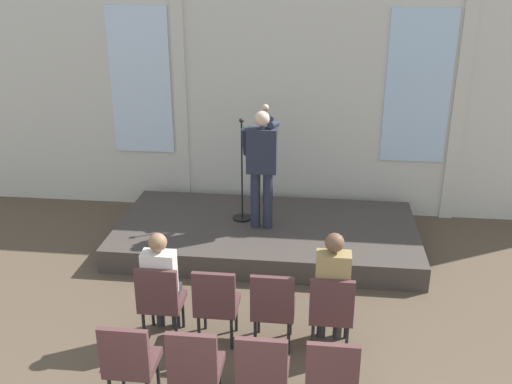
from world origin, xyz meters
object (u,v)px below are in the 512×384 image
Objects in this scene: audience_r0_c0 at (161,279)px; chair_r1_c1 at (195,364)px; chair_r1_c0 at (129,359)px; chair_r0_c2 at (273,305)px; speaker at (262,161)px; audience_r0_c3 at (332,286)px; chair_r1_c2 at (262,370)px; chair_r0_c3 at (331,309)px; mic_stand at (242,198)px; chair_r0_c1 at (216,301)px; chair_r1_c3 at (332,375)px; chair_r0_c0 at (160,298)px.

chair_r1_c1 is (0.62, -1.15, -0.18)m from audience_r0_c0.
chair_r0_c2 is at bearing 40.75° from chair_r1_c0.
speaker is 1.24× the size of audience_r0_c3.
chair_r1_c2 is (0.38, -3.44, -0.80)m from speaker.
chair_r0_c3 is at bearing 40.75° from chair_r1_c1.
chair_r0_c1 is at bearing -88.37° from mic_stand.
chair_r1_c3 is at bearing 0.00° from chair_r1_c0.
chair_r0_c0 is 0.20m from audience_r0_c0.
mic_stand is at bearing 91.63° from chair_r0_c1.
audience_r0_c3 is 1.48× the size of chair_r1_c3.
chair_r0_c1 is 1.06m from chair_r1_c1.
chair_r1_c1 is (-0.62, -1.06, 0.00)m from chair_r0_c2.
speaker is 1.11× the size of mic_stand.
chair_r0_c1 and chair_r0_c3 have the same top height.
audience_r0_c3 is at bearing 31.65° from chair_r1_c0.
audience_r0_c3 is at bearing 3.61° from chair_r0_c1.
audience_r0_c0 reaches higher than chair_r0_c2.
chair_r1_c0 is 1.00× the size of chair_r1_c1.
audience_r0_c0 reaches higher than chair_r1_c2.
chair_r0_c1 is 1.23m from chair_r1_c2.
audience_r0_c0 is at bearing 137.11° from chair_r1_c2.
chair_r0_c3 is (1.85, -0.08, -0.18)m from audience_r0_c0.
chair_r0_c1 is 0.68× the size of audience_r0_c3.
chair_r1_c1 is 1.23m from chair_r1_c3.
audience_r0_c0 is at bearing -110.49° from speaker.
chair_r1_c1 and chair_r1_c2 have the same top height.
mic_stand is 1.65× the size of chair_r0_c1.
chair_r0_c3 is at bearing 90.00° from chair_r1_c3.
chair_r1_c0 is (-1.85, -1.06, 0.00)m from chair_r0_c3.
chair_r0_c3 is 0.68× the size of audience_r0_c3.
mic_stand is (-0.31, 0.23, -0.67)m from speaker.
audience_r0_c0 is at bearing 148.23° from chair_r1_c3.
chair_r1_c1 is (-1.23, -1.14, -0.23)m from audience_r0_c3.
chair_r1_c0 is (-0.62, -1.06, 0.00)m from chair_r0_c1.
mic_stand reaches higher than chair_r1_c2.
chair_r1_c0 is (0.00, -1.06, 0.00)m from chair_r0_c0.
audience_r0_c3 is 1.32m from chair_r1_c2.
chair_r1_c2 is (1.23, -1.06, 0.00)m from chair_r0_c0.
chair_r1_c0 is 1.85m from chair_r1_c3.
chair_r0_c2 is at bearing 59.87° from chair_r1_c1.
chair_r0_c3 is at bearing 59.87° from chair_r1_c2.
chair_r0_c3 is 1.00× the size of chair_r1_c0.
chair_r1_c1 is at bearing 180.00° from chair_r1_c3.
audience_r0_c3 is 1.48× the size of chair_r1_c2.
mic_stand is 3.74m from chair_r1_c2.
chair_r1_c1 is at bearing -93.98° from speaker.
speaker is 2.54m from chair_r0_c2.
chair_r1_c1 is (0.62, -1.06, 0.00)m from chair_r0_c0.
chair_r0_c1 is 1.63m from chair_r1_c3.
speaker is 2.70m from chair_r0_c3.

